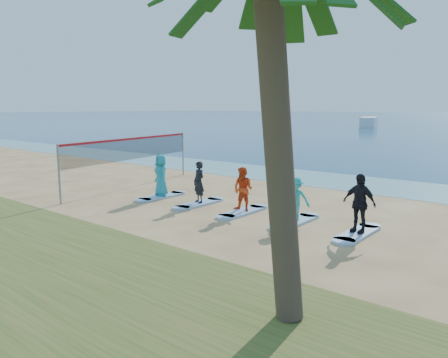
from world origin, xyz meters
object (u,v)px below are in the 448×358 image
Objects in this scene: boat_offshore_a at (368,127)px; student_2 at (243,189)px; student_1 at (199,182)px; surfboard_3 at (295,222)px; surfboard_4 at (358,233)px; student_4 at (359,203)px; student_0 at (161,175)px; surfboard_2 at (243,212)px; surfboard_0 at (162,196)px; volleyball_net at (132,149)px; student_3 at (295,199)px; surfboard_1 at (199,203)px.

boat_offshore_a is 4.14× the size of student_2.
surfboard_3 is (4.52, 0.00, -0.90)m from student_1.
surfboard_4 is 1.18× the size of student_4.
student_0 reaches higher than surfboard_2.
surfboard_3 is at bearing 0.00° from surfboard_0.
student_0 is (0.00, -0.00, 0.96)m from surfboard_0.
student_2 is at bearing -172.63° from student_4.
surfboard_4 is at bearing -3.97° from volleyball_net.
boat_offshore_a is at bearing 110.95° from surfboard_4.
student_3 is at bearing 16.94° from student_1.
surfboard_0 is (3.03, -0.84, -1.86)m from volleyball_net.
volleyball_net is at bearing 173.66° from surfboard_2.
student_2 reaches higher than surfboard_4.
student_2 is at bearing -87.54° from boat_offshore_a.
boat_offshore_a is 4.04× the size of student_1.
surfboard_4 is (2.26, 0.00, 0.00)m from surfboard_3.
boat_offshore_a is at bearing 102.23° from volleyball_net.
surfboard_2 is 2.40m from student_3.
volleyball_net is 10.02m from surfboard_3.
surfboard_1 and surfboard_4 have the same top height.
student_2 reaches higher than student_3.
surfboard_2 is at bearing -172.63° from student_4.
surfboard_4 is at bearing 16.94° from student_1.
surfboard_3 is (9.81, -0.84, -1.86)m from volleyball_net.
student_0 is at bearing -15.46° from volleyball_net.
student_0 is 0.83× the size of surfboard_3.
volleyball_net is at bearing 176.03° from surfboard_4.
surfboard_0 is 2.43m from student_1.
surfboard_0 is 6.78m from surfboard_3.
student_2 is (4.52, -0.00, 0.88)m from surfboard_0.
volleyball_net is 4.06× the size of surfboard_2.
surfboard_3 is (25.16, -71.59, 0.04)m from boat_offshore_a.
student_4 is (2.26, -0.00, 0.98)m from surfboard_3.
surfboard_3 is 2.26m from surfboard_4.
student_0 is at bearing -163.06° from student_1.
surfboard_2 is (4.52, 0.00, -0.96)m from student_0.
boat_offshore_a is 76.67m from student_4.
student_2 is at bearing -0.00° from surfboard_0.
surfboard_1 and surfboard_2 have the same top height.
student_3 is at bearing -0.00° from surfboard_1.
student_1 reaches higher than surfboard_1.
surfboard_1 is at bearing 175.54° from student_2.
surfboard_4 is at bearing 0.00° from surfboard_0.
surfboard_0 is 1.18× the size of student_4.
student_1 is at bearing -0.00° from surfboard_0.
student_2 is (4.52, 0.00, -0.08)m from student_0.
student_3 is at bearing -85.92° from boat_offshore_a.
surfboard_4 is at bearing -4.46° from student_2.
student_2 is 2.26m from student_3.
surfboard_1 is 1.32× the size of student_2.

